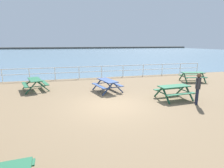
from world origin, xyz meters
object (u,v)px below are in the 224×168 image
object	(u,v)px
picnic_table_near_left	(35,82)
visitor	(198,87)
picnic_table_near_right	(193,75)
picnic_table_mid_centre	(107,83)
picnic_table_far_left	(174,89)

from	to	relation	value
picnic_table_near_left	visitor	world-z (taller)	visitor
picnic_table_near_right	visitor	world-z (taller)	visitor
picnic_table_near_right	picnic_table_mid_centre	xyz separation A→B (m)	(-7.64, -1.35, 0.00)
picnic_table_near_right	picnic_table_near_left	bearing A→B (deg)	-169.45
picnic_table_mid_centre	visitor	bearing A→B (deg)	-147.54
picnic_table_far_left	visitor	distance (m)	1.35
picnic_table_far_left	visitor	bearing A→B (deg)	-65.09
picnic_table_far_left	visitor	xyz separation A→B (m)	(0.63, -1.14, 0.36)
picnic_table_mid_centre	picnic_table_far_left	distance (m)	4.22
picnic_table_near_right	visitor	bearing A→B (deg)	-114.62
picnic_table_near_left	visitor	distance (m)	10.14
picnic_table_near_left	picnic_table_near_right	size ratio (longest dim) A/B	1.05
picnic_table_mid_centre	visitor	size ratio (longest dim) A/B	1.28
picnic_table_near_left	picnic_table_mid_centre	xyz separation A→B (m)	(4.71, -1.51, 0.00)
visitor	picnic_table_mid_centre	bearing A→B (deg)	-8.69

